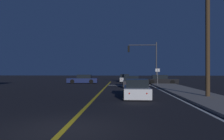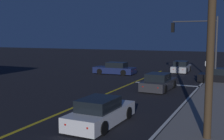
{
  "view_description": "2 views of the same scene",
  "coord_description": "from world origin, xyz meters",
  "px_view_note": "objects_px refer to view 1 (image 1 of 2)",
  "views": [
    {
      "loc": [
        1.89,
        -7.07,
        1.95
      ],
      "look_at": [
        0.84,
        17.22,
        2.03
      ],
      "focal_mm": 34.69,
      "sensor_mm": 36.0,
      "label": 1
    },
    {
      "loc": [
        9.21,
        -3.54,
        4.29
      ],
      "look_at": [
        -0.22,
        17.07,
        1.62
      ],
      "focal_mm": 46.46,
      "sensor_mm": 36.0,
      "label": 2
    }
  ],
  "objects_px": {
    "car_lead_oncoming_charcoal": "(131,82)",
    "traffic_signal_near_right": "(146,56)",
    "car_parked_curb_silver": "(124,78)",
    "utility_pole_right": "(208,29)",
    "car_side_waiting_black": "(161,80)",
    "car_far_approaching_white": "(136,89)",
    "street_sign_corner": "(158,74)",
    "car_following_oncoming_navy": "(83,79)"
  },
  "relations": [
    {
      "from": "car_far_approaching_white",
      "to": "car_following_oncoming_navy",
      "type": "relative_size",
      "value": 0.97
    },
    {
      "from": "car_far_approaching_white",
      "to": "car_lead_oncoming_charcoal",
      "type": "relative_size",
      "value": 1.06
    },
    {
      "from": "car_parked_curb_silver",
      "to": "utility_pole_right",
      "type": "distance_m",
      "value": 23.68
    },
    {
      "from": "car_far_approaching_white",
      "to": "street_sign_corner",
      "type": "height_order",
      "value": "street_sign_corner"
    },
    {
      "from": "car_far_approaching_white",
      "to": "car_following_oncoming_navy",
      "type": "height_order",
      "value": "same"
    },
    {
      "from": "traffic_signal_near_right",
      "to": "car_lead_oncoming_charcoal",
      "type": "bearing_deg",
      "value": 65.4
    },
    {
      "from": "car_far_approaching_white",
      "to": "car_following_oncoming_navy",
      "type": "bearing_deg",
      "value": 113.24
    },
    {
      "from": "car_far_approaching_white",
      "to": "car_lead_oncoming_charcoal",
      "type": "distance_m",
      "value": 10.14
    },
    {
      "from": "car_following_oncoming_navy",
      "to": "utility_pole_right",
      "type": "relative_size",
      "value": 0.5
    },
    {
      "from": "car_side_waiting_black",
      "to": "utility_pole_right",
      "type": "xyz_separation_m",
      "value": [
        0.35,
        -16.11,
        4.31
      ]
    },
    {
      "from": "car_following_oncoming_navy",
      "to": "utility_pole_right",
      "type": "bearing_deg",
      "value": -147.01
    },
    {
      "from": "car_far_approaching_white",
      "to": "utility_pole_right",
      "type": "bearing_deg",
      "value": -1.48
    },
    {
      "from": "street_sign_corner",
      "to": "traffic_signal_near_right",
      "type": "bearing_deg",
      "value": 112.45
    },
    {
      "from": "car_far_approaching_white",
      "to": "utility_pole_right",
      "type": "height_order",
      "value": "utility_pole_right"
    },
    {
      "from": "utility_pole_right",
      "to": "street_sign_corner",
      "type": "height_order",
      "value": "utility_pole_right"
    },
    {
      "from": "car_side_waiting_black",
      "to": "street_sign_corner",
      "type": "height_order",
      "value": "street_sign_corner"
    },
    {
      "from": "car_following_oncoming_navy",
      "to": "utility_pole_right",
      "type": "xyz_separation_m",
      "value": [
        12.03,
        -17.77,
        4.31
      ]
    },
    {
      "from": "car_far_approaching_white",
      "to": "car_side_waiting_black",
      "type": "relative_size",
      "value": 0.97
    },
    {
      "from": "car_lead_oncoming_charcoal",
      "to": "traffic_signal_near_right",
      "type": "distance_m",
      "value": 6.62
    },
    {
      "from": "utility_pole_right",
      "to": "car_lead_oncoming_charcoal",
      "type": "bearing_deg",
      "value": 115.29
    },
    {
      "from": "car_parked_curb_silver",
      "to": "car_far_approaching_white",
      "type": "bearing_deg",
      "value": -90.16
    },
    {
      "from": "car_lead_oncoming_charcoal",
      "to": "traffic_signal_near_right",
      "type": "height_order",
      "value": "traffic_signal_near_right"
    },
    {
      "from": "car_parked_curb_silver",
      "to": "car_following_oncoming_navy",
      "type": "xyz_separation_m",
      "value": [
        -6.48,
        -4.84,
        0.0
      ]
    },
    {
      "from": "car_parked_curb_silver",
      "to": "traffic_signal_near_right",
      "type": "height_order",
      "value": "traffic_signal_near_right"
    },
    {
      "from": "traffic_signal_near_right",
      "to": "utility_pole_right",
      "type": "relative_size",
      "value": 0.64
    },
    {
      "from": "car_side_waiting_black",
      "to": "street_sign_corner",
      "type": "relative_size",
      "value": 2.06
    },
    {
      "from": "car_lead_oncoming_charcoal",
      "to": "utility_pole_right",
      "type": "distance_m",
      "value": 12.27
    },
    {
      "from": "traffic_signal_near_right",
      "to": "car_parked_curb_silver",
      "type": "bearing_deg",
      "value": -67.07
    },
    {
      "from": "car_lead_oncoming_charcoal",
      "to": "utility_pole_right",
      "type": "bearing_deg",
      "value": -62.62
    },
    {
      "from": "car_lead_oncoming_charcoal",
      "to": "car_following_oncoming_navy",
      "type": "bearing_deg",
      "value": 136.05
    },
    {
      "from": "car_side_waiting_black",
      "to": "car_following_oncoming_navy",
      "type": "relative_size",
      "value": 1.0
    },
    {
      "from": "street_sign_corner",
      "to": "car_following_oncoming_navy",
      "type": "bearing_deg",
      "value": 154.6
    },
    {
      "from": "car_parked_curb_silver",
      "to": "car_side_waiting_black",
      "type": "bearing_deg",
      "value": -52.93
    },
    {
      "from": "car_far_approaching_white",
      "to": "car_parked_curb_silver",
      "type": "xyz_separation_m",
      "value": [
        -0.56,
        22.36,
        -0.0
      ]
    },
    {
      "from": "traffic_signal_near_right",
      "to": "car_side_waiting_black",
      "type": "bearing_deg",
      "value": -165.14
    },
    {
      "from": "car_parked_curb_silver",
      "to": "street_sign_corner",
      "type": "distance_m",
      "value": 10.77
    },
    {
      "from": "traffic_signal_near_right",
      "to": "street_sign_corner",
      "type": "xyz_separation_m",
      "value": [
        1.16,
        -2.8,
        -2.49
      ]
    },
    {
      "from": "utility_pole_right",
      "to": "street_sign_corner",
      "type": "xyz_separation_m",
      "value": [
        -1.4,
        12.73,
        -3.36
      ]
    },
    {
      "from": "traffic_signal_near_right",
      "to": "utility_pole_right",
      "type": "height_order",
      "value": "utility_pole_right"
    },
    {
      "from": "car_parked_curb_silver",
      "to": "car_following_oncoming_navy",
      "type": "height_order",
      "value": "same"
    },
    {
      "from": "car_lead_oncoming_charcoal",
      "to": "street_sign_corner",
      "type": "xyz_separation_m",
      "value": [
        3.51,
        2.34,
        0.96
      ]
    },
    {
      "from": "car_lead_oncoming_charcoal",
      "to": "car_side_waiting_black",
      "type": "bearing_deg",
      "value": 53.57
    }
  ]
}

